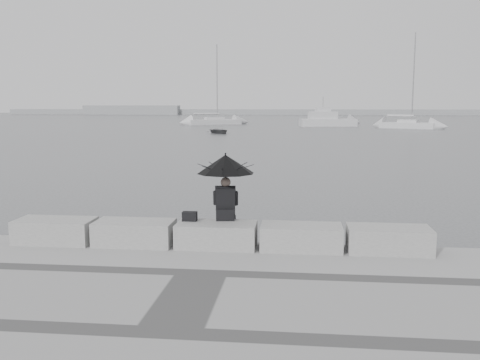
# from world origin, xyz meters

# --- Properties ---
(ground) EXTENTS (360.00, 360.00, 0.00)m
(ground) POSITION_xyz_m (0.00, 0.00, 0.00)
(ground) COLOR #45474A
(ground) RESTS_ON ground
(stone_block_far_left) EXTENTS (1.60, 0.80, 0.50)m
(stone_block_far_left) POSITION_xyz_m (-3.40, -0.45, 0.75)
(stone_block_far_left) COLOR gray
(stone_block_far_left) RESTS_ON promenade
(stone_block_left) EXTENTS (1.60, 0.80, 0.50)m
(stone_block_left) POSITION_xyz_m (-1.70, -0.45, 0.75)
(stone_block_left) COLOR gray
(stone_block_left) RESTS_ON promenade
(stone_block_centre) EXTENTS (1.60, 0.80, 0.50)m
(stone_block_centre) POSITION_xyz_m (0.00, -0.45, 0.75)
(stone_block_centre) COLOR gray
(stone_block_centre) RESTS_ON promenade
(stone_block_right) EXTENTS (1.60, 0.80, 0.50)m
(stone_block_right) POSITION_xyz_m (1.70, -0.45, 0.75)
(stone_block_right) COLOR gray
(stone_block_right) RESTS_ON promenade
(stone_block_far_right) EXTENTS (1.60, 0.80, 0.50)m
(stone_block_far_right) POSITION_xyz_m (3.40, -0.45, 0.75)
(stone_block_far_right) COLOR gray
(stone_block_far_right) RESTS_ON promenade
(seated_person) EXTENTS (1.19, 1.19, 1.39)m
(seated_person) POSITION_xyz_m (0.14, -0.10, 2.01)
(seated_person) COLOR black
(seated_person) RESTS_ON stone_block_centre
(bag) EXTENTS (0.30, 0.17, 0.19)m
(bag) POSITION_xyz_m (-0.58, -0.30, 1.10)
(bag) COLOR black
(bag) RESTS_ON stone_block_centre
(distant_landmass) EXTENTS (180.00, 8.00, 2.80)m
(distant_landmass) POSITION_xyz_m (-8.14, 154.51, 0.90)
(distant_landmass) COLOR gray
(distant_landmass) RESTS_ON ground
(sailboat_left) EXTENTS (8.79, 6.38, 12.90)m
(sailboat_left) POSITION_xyz_m (-12.01, 75.67, 0.51)
(sailboat_left) COLOR silver
(sailboat_left) RESTS_ON ground
(sailboat_right) EXTENTS (7.66, 5.48, 12.90)m
(sailboat_right) POSITION_xyz_m (16.64, 64.85, 0.53)
(sailboat_right) COLOR silver
(sailboat_right) RESTS_ON ground
(motor_cruiser) EXTENTS (8.61, 4.24, 4.50)m
(motor_cruiser) POSITION_xyz_m (6.07, 70.61, 0.89)
(motor_cruiser) COLOR silver
(motor_cruiser) RESTS_ON ground
(dinghy) EXTENTS (3.60, 3.24, 0.58)m
(dinghy) POSITION_xyz_m (-7.33, 49.77, 0.29)
(dinghy) COLOR slate
(dinghy) RESTS_ON ground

